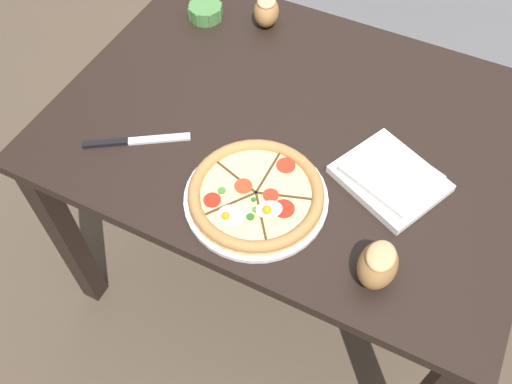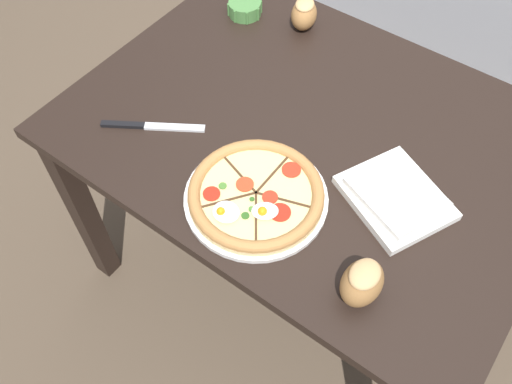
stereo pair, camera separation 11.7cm
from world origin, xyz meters
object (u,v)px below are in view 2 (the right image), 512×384
object	(u,v)px
bread_piece_near	(362,282)
knife_main	(151,126)
dining_table	(308,155)
napkin_folded	(396,196)
pizza	(256,195)
bread_piece_mid	(304,13)
ramekin_bowl	(245,8)

from	to	relation	value
bread_piece_near	knife_main	distance (m)	0.63
dining_table	napkin_folded	xyz separation A→B (m)	(0.26, -0.07, 0.12)
pizza	napkin_folded	distance (m)	0.30
knife_main	napkin_folded	bearing A→B (deg)	-17.69
bread_piece_near	dining_table	bearing A→B (deg)	135.04
bread_piece_mid	knife_main	world-z (taller)	bread_piece_mid
dining_table	bread_piece_near	world-z (taller)	bread_piece_near
dining_table	ramekin_bowl	world-z (taller)	ramekin_bowl
knife_main	bread_piece_near	bearing A→B (deg)	-40.30
bread_piece_near	bread_piece_mid	xyz separation A→B (m)	(-0.54, 0.62, -0.00)
dining_table	bread_piece_mid	bearing A→B (deg)	126.42
pizza	ramekin_bowl	xyz separation A→B (m)	(-0.41, 0.51, 0.00)
napkin_folded	bread_piece_mid	size ratio (longest dim) A/B	2.43
napkin_folded	dining_table	bearing A→B (deg)	164.56
pizza	knife_main	distance (m)	0.33
ramekin_bowl	bread_piece_mid	xyz separation A→B (m)	(0.17, 0.05, 0.02)
bread_piece_near	bread_piece_mid	size ratio (longest dim) A/B	0.90
knife_main	pizza	bearing A→B (deg)	-36.88
knife_main	ramekin_bowl	bearing A→B (deg)	66.81
bread_piece_near	ramekin_bowl	bearing A→B (deg)	141.21
napkin_folded	pizza	bearing A→B (deg)	-143.82
pizza	ramekin_bowl	distance (m)	0.66
bread_piece_near	knife_main	size ratio (longest dim) A/B	0.46
dining_table	pizza	world-z (taller)	pizza
dining_table	knife_main	distance (m)	0.40
dining_table	knife_main	xyz separation A→B (m)	(-0.31, -0.23, 0.11)
bread_piece_mid	knife_main	xyz separation A→B (m)	(-0.08, -0.54, -0.04)
bread_piece_near	pizza	bearing A→B (deg)	168.74
pizza	bread_piece_mid	size ratio (longest dim) A/B	2.78
napkin_folded	bread_piece_near	distance (m)	0.24
bread_piece_mid	bread_piece_near	bearing A→B (deg)	-48.98
dining_table	pizza	distance (m)	0.28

